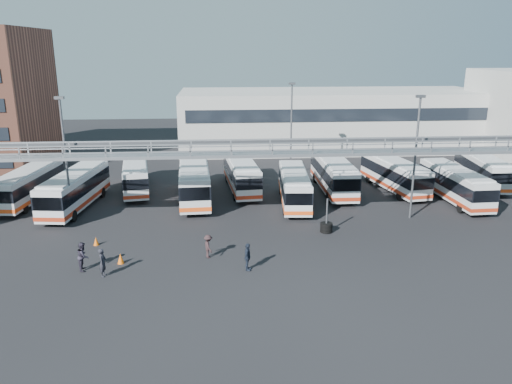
{
  "coord_description": "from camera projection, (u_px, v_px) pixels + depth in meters",
  "views": [
    {
      "loc": [
        -3.93,
        -31.59,
        13.81
      ],
      "look_at": [
        -1.07,
        6.0,
        2.84
      ],
      "focal_mm": 35.0,
      "sensor_mm": 36.0,
      "label": 1
    }
  ],
  "objects": [
    {
      "name": "bus_2",
      "position": [
        136.0,
        174.0,
        49.46
      ],
      "size": [
        3.81,
        10.27,
        3.05
      ],
      "rotation": [
        0.0,
        0.0,
        0.15
      ],
      "color": "silver",
      "rests_on": "ground"
    },
    {
      "name": "cone_left",
      "position": [
        121.0,
        258.0,
        33.03
      ],
      "size": [
        0.54,
        0.54,
        0.7
      ],
      "primitive_type": "cone",
      "rotation": [
        0.0,
        0.0,
        -0.25
      ],
      "color": "#E25D0C",
      "rests_on": "ground"
    },
    {
      "name": "bus_3",
      "position": [
        194.0,
        180.0,
        46.39
      ],
      "size": [
        3.29,
        11.63,
        3.49
      ],
      "rotation": [
        0.0,
        0.0,
        0.05
      ],
      "color": "silver",
      "rests_on": "ground"
    },
    {
      "name": "bus_9",
      "position": [
        482.0,
        169.0,
        51.56
      ],
      "size": [
        3.6,
        10.41,
        3.1
      ],
      "rotation": [
        0.0,
        0.0,
        -0.12
      ],
      "color": "silver",
      "rests_on": "ground"
    },
    {
      "name": "light_pole_left",
      "position": [
        65.0,
        154.0,
        39.28
      ],
      "size": [
        0.7,
        0.35,
        10.21
      ],
      "color": "#4C4F54",
      "rests_on": "ground"
    },
    {
      "name": "light_pole_back",
      "position": [
        291.0,
        125.0,
        54.14
      ],
      "size": [
        0.7,
        0.35,
        10.21
      ],
      "color": "#4C4F54",
      "rests_on": "ground"
    },
    {
      "name": "pedestrian_a",
      "position": [
        103.0,
        262.0,
        31.03
      ],
      "size": [
        0.49,
        0.7,
        1.85
      ],
      "primitive_type": "imported",
      "rotation": [
        0.0,
        0.0,
        1.49
      ],
      "color": "black",
      "rests_on": "ground"
    },
    {
      "name": "bus_4",
      "position": [
        241.0,
        173.0,
        49.53
      ],
      "size": [
        3.39,
        10.75,
        3.21
      ],
      "rotation": [
        0.0,
        0.0,
        0.09
      ],
      "color": "silver",
      "rests_on": "ground"
    },
    {
      "name": "warehouse",
      "position": [
        331.0,
        119.0,
        70.53
      ],
      "size": [
        42.0,
        14.0,
        8.0
      ],
      "primitive_type": "cube",
      "color": "#9E9E99",
      "rests_on": "ground"
    },
    {
      "name": "pedestrian_b",
      "position": [
        83.0,
        256.0,
        31.93
      ],
      "size": [
        0.77,
        0.96,
        1.88
      ],
      "primitive_type": "imported",
      "rotation": [
        0.0,
        0.0,
        1.64
      ],
      "color": "#26222F",
      "rests_on": "ground"
    },
    {
      "name": "bus_0",
      "position": [
        29.0,
        184.0,
        45.72
      ],
      "size": [
        3.5,
        10.51,
        3.13
      ],
      "rotation": [
        0.0,
        0.0,
        -0.11
      ],
      "color": "silver",
      "rests_on": "ground"
    },
    {
      "name": "ground",
      "position": [
        278.0,
        255.0,
        34.39
      ],
      "size": [
        140.0,
        140.0,
        0.0
      ],
      "primitive_type": "plane",
      "color": "black",
      "rests_on": "ground"
    },
    {
      "name": "bus_6",
      "position": [
        333.0,
        173.0,
        49.1
      ],
      "size": [
        2.69,
        11.13,
        3.37
      ],
      "rotation": [
        0.0,
        0.0,
        -0.01
      ],
      "color": "silver",
      "rests_on": "ground"
    },
    {
      "name": "pedestrian_c",
      "position": [
        208.0,
        246.0,
        33.84
      ],
      "size": [
        0.9,
        1.19,
        1.63
      ],
      "primitive_type": "imported",
      "rotation": [
        0.0,
        0.0,
        1.89
      ],
      "color": "black",
      "rests_on": "ground"
    },
    {
      "name": "light_pole_mid",
      "position": [
        416.0,
        151.0,
        40.36
      ],
      "size": [
        0.7,
        0.35,
        10.21
      ],
      "color": "#4C4F54",
      "rests_on": "ground"
    },
    {
      "name": "pedestrian_d",
      "position": [
        247.0,
        257.0,
        31.87
      ],
      "size": [
        0.69,
        1.15,
        1.83
      ],
      "primitive_type": "imported",
      "rotation": [
        0.0,
        0.0,
        1.33
      ],
      "color": "#1C2332",
      "rests_on": "ground"
    },
    {
      "name": "bus_7",
      "position": [
        394.0,
        174.0,
        49.49
      ],
      "size": [
        3.96,
        10.62,
        3.15
      ],
      "rotation": [
        0.0,
        0.0,
        0.15
      ],
      "color": "silver",
      "rests_on": "ground"
    },
    {
      "name": "tire_stack",
      "position": [
        326.0,
        227.0,
        38.58
      ],
      "size": [
        0.95,
        0.95,
        2.72
      ],
      "color": "black",
      "rests_on": "ground"
    },
    {
      "name": "cone_right",
      "position": [
        96.0,
        241.0,
        36.1
      ],
      "size": [
        0.43,
        0.43,
        0.62
      ],
      "primitive_type": "cone",
      "rotation": [
        0.0,
        0.0,
        -0.11
      ],
      "color": "#E25D0C",
      "rests_on": "ground"
    },
    {
      "name": "bus_1",
      "position": [
        75.0,
        189.0,
        43.89
      ],
      "size": [
        3.85,
        11.1,
        3.3
      ],
      "rotation": [
        0.0,
        0.0,
        -0.12
      ],
      "color": "silver",
      "rests_on": "ground"
    },
    {
      "name": "gantry",
      "position": [
        270.0,
        159.0,
        38.47
      ],
      "size": [
        51.4,
        5.15,
        7.1
      ],
      "color": "#93969B",
      "rests_on": "ground"
    },
    {
      "name": "bus_5",
      "position": [
        294.0,
        186.0,
        45.26
      ],
      "size": [
        3.1,
        10.29,
        3.08
      ],
      "rotation": [
        0.0,
        0.0,
        -0.07
      ],
      "color": "silver",
      "rests_on": "ground"
    },
    {
      "name": "bus_8",
      "position": [
        455.0,
        183.0,
        45.96
      ],
      "size": [
        2.77,
        10.4,
        3.13
      ],
      "rotation": [
        0.0,
        0.0,
        0.04
      ],
      "color": "silver",
      "rests_on": "ground"
    }
  ]
}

